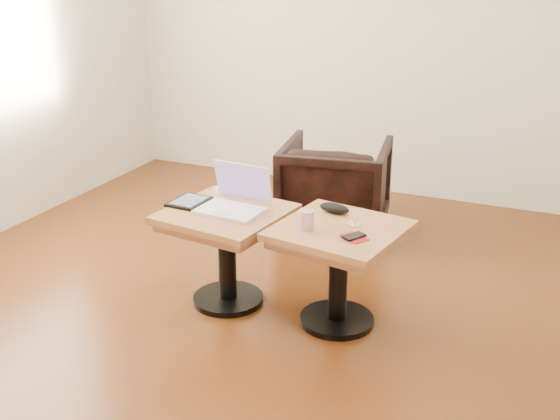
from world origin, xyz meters
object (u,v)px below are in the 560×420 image
at_px(side_table_right, 339,252).
at_px(striped_cup, 306,220).
at_px(armchair, 335,187).
at_px(side_table_left, 226,234).
at_px(laptop, 234,201).

bearing_deg(side_table_right, striped_cup, -139.21).
xyz_separation_m(striped_cup, armchair, (-0.28, 1.23, -0.26)).
relative_size(striped_cup, armchair, 0.14).
relative_size(side_table_left, laptop, 1.90).
bearing_deg(side_table_left, striped_cup, 0.08).
bearing_deg(side_table_left, laptop, 49.07).
height_order(side_table_left, armchair, armchair).
height_order(laptop, striped_cup, laptop).
bearing_deg(armchair, striped_cup, 93.30).
bearing_deg(armchair, side_table_right, 100.72).
height_order(side_table_right, laptop, laptop).
bearing_deg(side_table_right, laptop, -171.30).
bearing_deg(armchair, side_table_left, 71.11).
relative_size(side_table_left, side_table_right, 0.98).
bearing_deg(laptop, side_table_left, -134.48).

